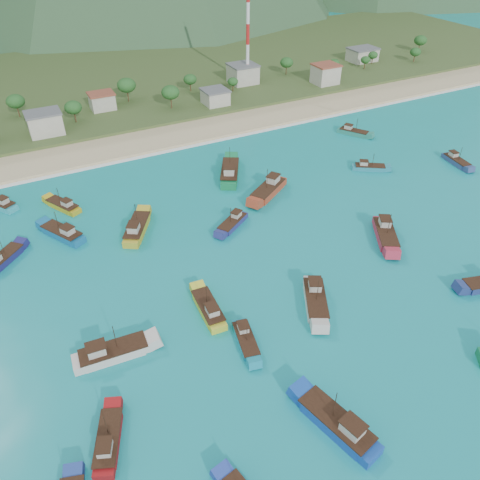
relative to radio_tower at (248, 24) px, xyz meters
name	(u,v)px	position (x,y,z in m)	size (l,w,h in m)	color
ground	(301,301)	(-46.67, -108.00, -22.38)	(600.00, 600.00, 0.00)	#0C7A88
beach	(156,139)	(-46.67, -29.00, -22.38)	(400.00, 18.00, 1.20)	beige
land	(105,81)	(-46.67, 32.00, -22.38)	(400.00, 110.00, 2.40)	#385123
surf_line	(167,151)	(-46.67, -38.50, -22.38)	(400.00, 2.50, 0.08)	white
village	(175,92)	(-31.17, -5.25, -17.88)	(207.95, 27.49, 6.56)	beige
vegetation	(97,103)	(-57.68, -5.27, -17.23)	(272.44, 26.17, 9.09)	#235623
radio_tower	(248,24)	(0.00, 0.00, 0.00)	(1.20, 1.20, 41.56)	red
boat_1	(337,424)	(-56.23, -131.14, -21.45)	(6.46, 12.83, 7.28)	#1647AA
boat_2	(209,309)	(-62.63, -102.86, -21.67)	(3.71, 10.45, 6.07)	gold
boat_5	(63,206)	(-78.78, -56.33, -21.75)	(6.98, 9.72, 5.63)	gold
boat_6	(315,300)	(-44.88, -109.64, -21.53)	(8.50, 11.79, 6.83)	beige
boat_7	(63,234)	(-80.97, -67.92, -21.60)	(8.18, 11.15, 6.48)	#116093
boat_10	(112,353)	(-80.14, -104.81, -21.51)	(11.98, 4.31, 6.95)	silver
boat_12	(369,168)	(-2.84, -74.07, -21.84)	(8.65, 6.86, 5.12)	teal
boat_16	(0,204)	(-91.84, -48.58, -21.72)	(7.65, 9.87, 5.80)	teal
boat_17	(108,442)	(-84.51, -119.08, -21.75)	(6.23, 9.90, 5.64)	maroon
boat_18	(232,223)	(-46.94, -80.86, -21.78)	(9.29, 7.35, 5.49)	navy
boat_22	(230,173)	(-37.49, -60.50, -21.28)	(10.40, 14.12, 8.21)	#117542
boat_23	(3,260)	(-93.13, -71.39, -21.72)	(9.01, 8.99, 5.81)	navy
boat_24	(268,190)	(-32.95, -72.58, -21.39)	(12.91, 10.15, 7.61)	#A83E24
boat_25	(246,340)	(-60.14, -111.91, -21.84)	(4.33, 9.05, 5.14)	teal
boat_26	(456,161)	(20.59, -82.17, -21.79)	(4.16, 9.50, 5.42)	navy
boat_27	(353,133)	(7.89, -53.90, -21.76)	(7.40, 9.51, 5.59)	#25806E
boat_29	(385,235)	(-20.22, -99.99, -21.49)	(9.16, 12.08, 7.07)	#BD2C43
boat_30	(137,229)	(-66.38, -73.59, -21.51)	(9.04, 11.84, 6.94)	gold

